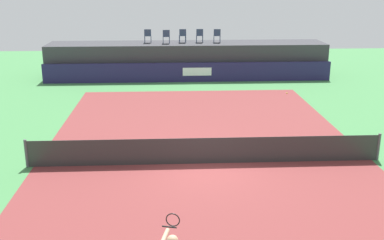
% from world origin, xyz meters
% --- Properties ---
extents(ground_plane, '(48.00, 48.00, 0.00)m').
position_xyz_m(ground_plane, '(0.00, 3.00, 0.00)').
color(ground_plane, '#3D7A42').
extents(court_inner, '(12.00, 22.00, 0.00)m').
position_xyz_m(court_inner, '(0.00, 0.00, 0.00)').
color(court_inner, maroon).
rests_on(court_inner, ground).
extents(sponsor_wall, '(18.00, 0.22, 1.20)m').
position_xyz_m(sponsor_wall, '(0.00, 13.50, 0.60)').
color(sponsor_wall, '#231E4C').
rests_on(sponsor_wall, ground).
extents(spectator_platform, '(18.00, 2.80, 2.20)m').
position_xyz_m(spectator_platform, '(0.00, 15.30, 1.10)').
color(spectator_platform, '#38383D').
rests_on(spectator_platform, ground).
extents(spectator_chair_far_left, '(0.44, 0.44, 0.89)m').
position_xyz_m(spectator_chair_far_left, '(-2.54, 15.40, 2.69)').
color(spectator_chair_far_left, '#2D3D56').
rests_on(spectator_chair_far_left, spectator_platform).
extents(spectator_chair_left, '(0.45, 0.45, 0.89)m').
position_xyz_m(spectator_chair_left, '(-1.35, 14.98, 2.69)').
color(spectator_chair_left, '#2D3D56').
rests_on(spectator_chair_left, spectator_platform).
extents(spectator_chair_center, '(0.46, 0.46, 0.89)m').
position_xyz_m(spectator_chair_center, '(-0.28, 15.39, 2.69)').
color(spectator_chair_center, '#2D3D56').
rests_on(spectator_chair_center, spectator_platform).
extents(spectator_chair_right, '(0.45, 0.45, 0.89)m').
position_xyz_m(spectator_chair_right, '(0.83, 15.41, 2.69)').
color(spectator_chair_right, '#2D3D56').
rests_on(spectator_chair_right, spectator_platform).
extents(spectator_chair_far_right, '(0.47, 0.47, 0.89)m').
position_xyz_m(spectator_chair_far_right, '(1.96, 15.30, 2.69)').
color(spectator_chair_far_right, '#2D3D56').
rests_on(spectator_chair_far_right, spectator_platform).
extents(tennis_net, '(12.40, 0.02, 0.95)m').
position_xyz_m(tennis_net, '(0.00, 0.00, 0.47)').
color(tennis_net, '#2D2D2D').
rests_on(tennis_net, ground).
extents(net_post_near, '(0.10, 0.10, 1.00)m').
position_xyz_m(net_post_near, '(-6.20, 0.00, 0.50)').
color(net_post_near, '#4C4C51').
rests_on(net_post_near, ground).
extents(net_post_far, '(0.10, 0.10, 1.00)m').
position_xyz_m(net_post_far, '(6.20, 0.00, 0.50)').
color(net_post_far, '#4C4C51').
rests_on(net_post_far, ground).
extents(tennis_ball, '(0.07, 0.07, 0.07)m').
position_xyz_m(tennis_ball, '(5.43, 10.06, 0.04)').
color(tennis_ball, '#D8EA33').
rests_on(tennis_ball, court_inner).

